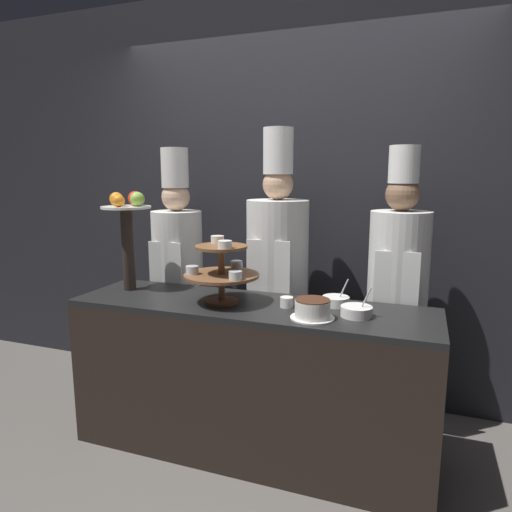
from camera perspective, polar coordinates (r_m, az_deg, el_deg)
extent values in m
plane|color=#5B5651|center=(2.66, -3.09, -25.94)|extent=(14.00, 14.00, 0.00)
cube|color=#232328|center=(3.21, 4.60, 7.18)|extent=(10.00, 0.06, 2.80)
cube|color=black|center=(2.67, -0.76, -15.38)|extent=(2.00, 0.55, 0.83)
cube|color=black|center=(2.51, -0.79, -6.41)|extent=(2.00, 0.55, 0.03)
cylinder|color=brown|center=(2.54, -4.29, -5.66)|extent=(0.19, 0.19, 0.02)
cylinder|color=brown|center=(2.50, -4.34, -2.31)|extent=(0.04, 0.04, 0.32)
cylinder|color=brown|center=(2.50, -4.33, -2.43)|extent=(0.41, 0.41, 0.02)
cylinder|color=brown|center=(2.47, -4.38, 1.13)|extent=(0.29, 0.29, 0.02)
cylinder|color=silver|center=(2.62, -2.45, -1.11)|extent=(0.07, 0.07, 0.04)
cylinder|color=beige|center=(2.63, -2.45, -1.26)|extent=(0.06, 0.06, 0.03)
cylinder|color=silver|center=(2.51, -7.98, -1.75)|extent=(0.07, 0.07, 0.04)
cylinder|color=green|center=(2.51, -7.98, -1.90)|extent=(0.06, 0.06, 0.03)
cylinder|color=silver|center=(2.35, -2.59, -2.43)|extent=(0.07, 0.07, 0.04)
cylinder|color=gold|center=(2.36, -2.58, -2.59)|extent=(0.06, 0.06, 0.03)
cylinder|color=white|center=(2.56, -4.84, 2.09)|extent=(0.07, 0.07, 0.04)
cylinder|color=white|center=(2.37, -3.91, 1.45)|extent=(0.07, 0.07, 0.04)
cylinder|color=#2D231E|center=(2.86, -15.68, 0.76)|extent=(0.07, 0.07, 0.50)
cylinder|color=white|center=(2.83, -15.93, 5.87)|extent=(0.29, 0.29, 0.01)
sphere|color=#84B742|center=(2.80, -14.62, 6.90)|extent=(0.09, 0.09, 0.09)
sphere|color=red|center=(2.88, -14.87, 6.99)|extent=(0.09, 0.09, 0.09)
sphere|color=orange|center=(2.88, -17.05, 6.83)|extent=(0.08, 0.08, 0.08)
sphere|color=orange|center=(2.77, -16.81, 6.62)|extent=(0.07, 0.07, 0.07)
cylinder|color=white|center=(2.28, 7.05, -7.67)|extent=(0.22, 0.22, 0.01)
cylinder|color=white|center=(2.26, 7.07, -6.56)|extent=(0.17, 0.17, 0.08)
cylinder|color=#472819|center=(2.25, 7.10, -5.47)|extent=(0.17, 0.17, 0.01)
cylinder|color=white|center=(2.44, 3.85, -5.77)|extent=(0.07, 0.07, 0.06)
cylinder|color=white|center=(2.34, 12.45, -6.77)|extent=(0.16, 0.16, 0.05)
cylinder|color=#BCBCC1|center=(2.32, 13.58, -5.17)|extent=(0.05, 0.01, 0.11)
cylinder|color=white|center=(2.51, 9.94, -5.56)|extent=(0.14, 0.14, 0.05)
cylinder|color=#BCBCC1|center=(2.48, 10.89, -4.08)|extent=(0.05, 0.01, 0.11)
cube|color=#28282D|center=(3.34, -9.46, -10.19)|extent=(0.26, 0.14, 0.82)
cylinder|color=white|center=(3.18, -9.81, 1.05)|extent=(0.34, 0.34, 0.50)
cube|color=white|center=(3.06, -11.27, -1.26)|extent=(0.24, 0.01, 0.32)
sphere|color=#DBB28E|center=(3.14, -10.00, 7.28)|extent=(0.19, 0.19, 0.19)
cylinder|color=white|center=(3.14, -10.11, 10.80)|extent=(0.18, 0.18, 0.26)
cube|color=#38332D|center=(3.08, 2.59, -12.02)|extent=(0.29, 0.16, 0.81)
cylinder|color=silver|center=(2.88, 2.70, 1.06)|extent=(0.39, 0.39, 0.60)
cube|color=white|center=(2.73, 1.52, -2.01)|extent=(0.27, 0.01, 0.38)
sphere|color=tan|center=(2.85, 2.77, 8.92)|extent=(0.19, 0.19, 0.19)
cylinder|color=white|center=(2.85, 2.80, 12.96)|extent=(0.18, 0.18, 0.28)
cube|color=black|center=(2.96, 16.71, -13.34)|extent=(0.26, 0.14, 0.82)
cylinder|color=silver|center=(2.76, 17.43, -0.27)|extent=(0.34, 0.34, 0.54)
cube|color=white|center=(2.62, 17.12, -3.22)|extent=(0.24, 0.01, 0.35)
sphere|color=#846047|center=(2.72, 17.84, 7.34)|extent=(0.19, 0.19, 0.19)
cylinder|color=white|center=(2.72, 18.04, 10.83)|extent=(0.17, 0.17, 0.21)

